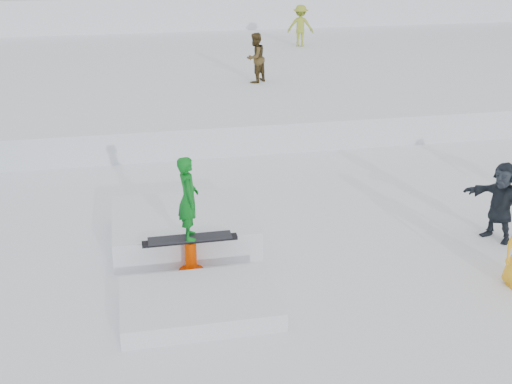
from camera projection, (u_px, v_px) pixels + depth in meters
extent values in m
plane|color=white|center=(250.00, 308.00, 10.00)|extent=(120.00, 120.00, 0.00)
cube|color=white|center=(150.00, 7.00, 36.69)|extent=(60.00, 14.00, 2.40)
cube|color=white|center=(170.00, 71.00, 24.33)|extent=(50.00, 18.00, 0.80)
imported|color=#463518|center=(255.00, 58.00, 20.57)|extent=(0.97, 0.96, 1.58)
imported|color=#98A92C|center=(301.00, 26.00, 26.79)|extent=(1.24, 0.96, 1.69)
imported|color=black|center=(501.00, 202.00, 11.92)|extent=(1.09, 1.46, 1.53)
cube|color=white|center=(184.00, 227.00, 12.07)|extent=(2.60, 2.20, 0.54)
cube|color=white|center=(200.00, 303.00, 9.85)|extent=(2.40, 1.60, 0.30)
cylinder|color=#F24A02|center=(191.00, 272.00, 10.98)|extent=(0.44, 0.44, 0.06)
cylinder|color=#F24A02|center=(191.00, 258.00, 10.88)|extent=(0.20, 0.20, 0.60)
cube|color=black|center=(190.00, 240.00, 10.75)|extent=(1.60, 0.16, 0.06)
cube|color=black|center=(190.00, 238.00, 10.73)|extent=(1.40, 0.28, 0.03)
imported|color=#086A17|center=(188.00, 198.00, 10.46)|extent=(0.34, 0.52, 1.42)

